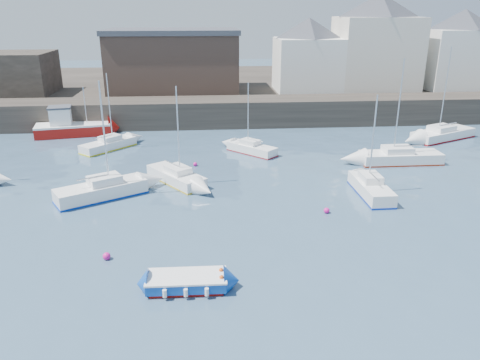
{
  "coord_description": "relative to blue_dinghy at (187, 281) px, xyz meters",
  "views": [
    {
      "loc": [
        -2.47,
        -18.63,
        12.81
      ],
      "look_at": [
        0.0,
        12.0,
        1.5
      ],
      "focal_mm": 35.0,
      "sensor_mm": 36.0,
      "label": 1
    }
  ],
  "objects": [
    {
      "name": "blue_dinghy",
      "position": [
        0.0,
        0.0,
        0.0
      ],
      "size": [
        3.9,
        2.05,
        0.74
      ],
      "color": "#97100B",
      "rests_on": "ground"
    },
    {
      "name": "quay_wall",
      "position": [
        3.48,
        34.0,
        1.09
      ],
      "size": [
        90.0,
        5.0,
        3.0
      ],
      "primitive_type": "cube",
      "color": "#28231E",
      "rests_on": "ground"
    },
    {
      "name": "sailboat_f",
      "position": [
        5.49,
        22.32,
        0.05
      ],
      "size": [
        4.67,
        4.7,
        6.53
      ],
      "color": "white",
      "rests_on": "ground"
    },
    {
      "name": "bldg_east_a",
      "position": [
        23.48,
        41.0,
        8.4
      ],
      "size": [
        13.36,
        13.36,
        11.8
      ],
      "color": "beige",
      "rests_on": "land_strip"
    },
    {
      "name": "water",
      "position": [
        3.48,
        -1.0,
        -0.41
      ],
      "size": [
        220.0,
        220.0,
        0.0
      ],
      "primitive_type": "plane",
      "color": "#2D4760",
      "rests_on": "ground"
    },
    {
      "name": "sailboat_c",
      "position": [
        13.04,
        11.18,
        0.14
      ],
      "size": [
        1.81,
        5.51,
        7.23
      ],
      "color": "white",
      "rests_on": "ground"
    },
    {
      "name": "buoy_mid",
      "position": [
        9.04,
        8.26,
        -0.41
      ],
      "size": [
        0.39,
        0.39,
        0.39
      ],
      "primitive_type": "sphere",
      "color": "#D71485",
      "rests_on": "ground"
    },
    {
      "name": "bldg_east_d",
      "position": [
        14.48,
        40.5,
        6.95
      ],
      "size": [
        11.14,
        11.14,
        8.95
      ],
      "color": "white",
      "rests_on": "land_strip"
    },
    {
      "name": "sailboat_g",
      "position": [
        25.83,
        25.76,
        0.12
      ],
      "size": [
        7.68,
        5.29,
        9.34
      ],
      "color": "white",
      "rests_on": "ground"
    },
    {
      "name": "fishing_boat",
      "position": [
        -13.11,
        30.45,
        0.57
      ],
      "size": [
        8.05,
        4.21,
        5.07
      ],
      "color": "#97100B",
      "rests_on": "ground"
    },
    {
      "name": "sailboat_b",
      "position": [
        -1.2,
        14.99,
        0.08
      ],
      "size": [
        4.96,
        5.86,
        7.55
      ],
      "color": "white",
      "rests_on": "ground"
    },
    {
      "name": "buoy_far",
      "position": [
        0.23,
        18.89,
        -0.41
      ],
      "size": [
        0.35,
        0.35,
        0.35
      ],
      "primitive_type": "sphere",
      "color": "#D71485",
      "rests_on": "ground"
    },
    {
      "name": "land_strip",
      "position": [
        3.48,
        52.0,
        0.99
      ],
      "size": [
        90.0,
        32.0,
        2.8
      ],
      "primitive_type": "cube",
      "color": "#28231E",
      "rests_on": "ground"
    },
    {
      "name": "sailboat_h",
      "position": [
        -8.15,
        24.74,
        0.06
      ],
      "size": [
        5.09,
        5.31,
        7.17
      ],
      "color": "white",
      "rests_on": "ground"
    },
    {
      "name": "sailboat_a",
      "position": [
        -6.37,
        12.19,
        0.17
      ],
      "size": [
        6.54,
        4.96,
        8.29
      ],
      "color": "white",
      "rests_on": "ground"
    },
    {
      "name": "bldg_east_b",
      "position": [
        34.48,
        40.5,
        7.46
      ],
      "size": [
        11.88,
        11.88,
        9.95
      ],
      "color": "white",
      "rests_on": "land_strip"
    },
    {
      "name": "warehouse",
      "position": [
        -2.52,
        42.0,
        6.21
      ],
      "size": [
        16.4,
        10.4,
        7.6
      ],
      "color": "#3D2D26",
      "rests_on": "land_strip"
    },
    {
      "name": "sailboat_d",
      "position": [
        18.17,
        18.29,
        0.13
      ],
      "size": [
        7.05,
        2.28,
        8.98
      ],
      "color": "white",
      "rests_on": "ground"
    },
    {
      "name": "buoy_near",
      "position": [
        -4.41,
        3.2,
        -0.41
      ],
      "size": [
        0.42,
        0.42,
        0.42
      ],
      "primitive_type": "sphere",
      "color": "#D71485",
      "rests_on": "ground"
    }
  ]
}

